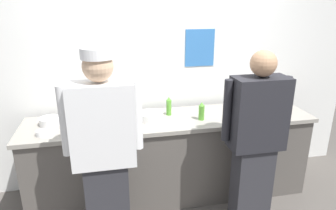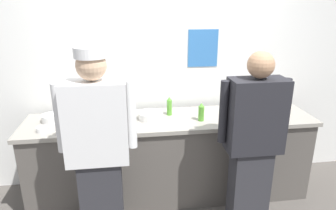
{
  "view_description": "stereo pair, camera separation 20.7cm",
  "coord_description": "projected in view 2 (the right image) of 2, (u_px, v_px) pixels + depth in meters",
  "views": [
    {
      "loc": [
        -0.62,
        -2.44,
        2.01
      ],
      "look_at": [
        -0.02,
        0.37,
        1.02
      ],
      "focal_mm": 32.55,
      "sensor_mm": 36.0,
      "label": 1
    },
    {
      "loc": [
        -0.41,
        -2.47,
        2.01
      ],
      "look_at": [
        -0.02,
        0.37,
        1.02
      ],
      "focal_mm": 32.55,
      "sensor_mm": 36.0,
      "label": 2
    }
  ],
  "objects": [
    {
      "name": "mixing_bowl_steel",
      "position": [
        92.0,
        117.0,
        2.92
      ],
      "size": [
        0.38,
        0.38,
        0.12
      ],
      "primitive_type": "cylinder",
      "color": "#B7BABF",
      "rests_on": "prep_counter"
    },
    {
      "name": "prep_counter",
      "position": [
        171.0,
        157.0,
        3.2
      ],
      "size": [
        2.89,
        0.64,
        0.88
      ],
      "color": "#56514C",
      "rests_on": "ground"
    },
    {
      "name": "chef_near_left",
      "position": [
        98.0,
        149.0,
        2.37
      ],
      "size": [
        0.61,
        0.24,
        1.7
      ],
      "color": "#2D2D33",
      "rests_on": "ground"
    },
    {
      "name": "sheet_tray",
      "position": [
        256.0,
        113.0,
        3.16
      ],
      "size": [
        0.54,
        0.35,
        0.02
      ],
      "primitive_type": "cube",
      "rotation": [
        0.0,
        0.0,
        0.05
      ],
      "color": "#B7BABF",
      "rests_on": "prep_counter"
    },
    {
      "name": "squeeze_bottle_secondary",
      "position": [
        279.0,
        100.0,
        3.33
      ],
      "size": [
        0.05,
        0.05,
        0.18
      ],
      "color": "orange",
      "rests_on": "prep_counter"
    },
    {
      "name": "ramekin_green_sauce",
      "position": [
        118.0,
        115.0,
        3.08
      ],
      "size": [
        0.09,
        0.09,
        0.05
      ],
      "color": "white",
      "rests_on": "prep_counter"
    },
    {
      "name": "ramekin_yellow_sauce",
      "position": [
        42.0,
        129.0,
        2.74
      ],
      "size": [
        0.1,
        0.1,
        0.05
      ],
      "color": "white",
      "rests_on": "prep_counter"
    },
    {
      "name": "squeeze_bottle_primary",
      "position": [
        169.0,
        106.0,
        3.12
      ],
      "size": [
        0.05,
        0.05,
        0.19
      ],
      "color": "#56A333",
      "rests_on": "prep_counter"
    },
    {
      "name": "plate_stack_front",
      "position": [
        52.0,
        118.0,
        2.96
      ],
      "size": [
        0.2,
        0.2,
        0.07
      ],
      "color": "white",
      "rests_on": "prep_counter"
    },
    {
      "name": "wall_back",
      "position": [
        165.0,
        65.0,
        3.33
      ],
      "size": [
        4.54,
        0.11,
        2.67
      ],
      "color": "white",
      "rests_on": "ground"
    },
    {
      "name": "plate_stack_rear",
      "position": [
        151.0,
        116.0,
        3.03
      ],
      "size": [
        0.24,
        0.24,
        0.07
      ],
      "color": "white",
      "rests_on": "prep_counter"
    },
    {
      "name": "chef_center",
      "position": [
        253.0,
        142.0,
        2.59
      ],
      "size": [
        0.6,
        0.24,
        1.64
      ],
      "color": "#2D2D33",
      "rests_on": "ground"
    },
    {
      "name": "squeeze_bottle_spare",
      "position": [
        201.0,
        112.0,
        2.97
      ],
      "size": [
        0.06,
        0.06,
        0.18
      ],
      "color": "#56A333",
      "rests_on": "prep_counter"
    }
  ]
}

